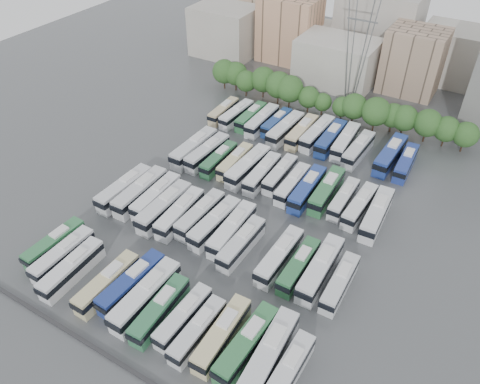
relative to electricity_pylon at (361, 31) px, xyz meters
The scene contains 57 objects.
ground 53.41m from the electricity_pylon, 92.29° to the right, with size 220.00×220.00×0.00m, color #424447.
parapet 85.04m from the electricity_pylon, 91.38° to the right, with size 56.00×0.50×0.50m, color #2D2D30.
tree_line 16.49m from the electricity_pylon, 113.20° to the right, with size 65.52×8.08×8.34m.
city_buildings 26.15m from the electricity_pylon, 113.40° to the left, with size 102.00×35.00×20.00m.
electricity_pylon is the anchor object (origin of this frame).
bus_r0_s0 78.36m from the electricity_pylon, 107.86° to the right, with size 2.81×11.40×3.55m.
bus_r0_s1 78.48m from the electricity_pylon, 105.33° to the right, with size 2.60×11.78×3.69m.
bus_r0_s2 78.98m from the electricity_pylon, 102.59° to the right, with size 3.05×12.15×3.78m.
bus_r0_s4 77.16m from the electricity_pylon, 97.74° to the right, with size 2.72×11.99×3.76m.
bus_r0_s5 74.98m from the electricity_pylon, 95.45° to the right, with size 3.35×12.59×3.91m.
bus_r0_s6 75.54m from the electricity_pylon, 92.75° to the right, with size 3.01×13.39×4.19m.
bus_r0_s7 76.28m from the electricity_pylon, 90.28° to the right, with size 3.10×11.90×3.70m.
bus_r0_s8 75.55m from the electricity_pylon, 87.56° to the right, with size 2.67×11.06×3.45m.
bus_r0_s9 76.56m from the electricity_pylon, 85.27° to the right, with size 2.56×11.06×3.46m.
bus_r0_s10 75.79m from the electricity_pylon, 82.71° to the right, with size 2.99×12.18×3.80m.
bus_r0_s11 75.90m from the electricity_pylon, 79.90° to the right, with size 3.32×12.73×3.96m.
bus_r0_s12 76.34m from the electricity_pylon, 77.37° to the right, with size 3.49×13.40×4.17m.
bus_r0_s13 78.04m from the electricity_pylon, 75.25° to the right, with size 2.67×11.59×3.63m.
bus_r1_s0 62.98m from the electricity_pylon, 112.55° to the right, with size 3.08×13.00×4.06m.
bus_r1_s1 61.16m from the electricity_pylon, 109.95° to the right, with size 3.18×13.28×4.15m.
bus_r1_s2 59.70m from the electricity_pylon, 107.05° to the right, with size 3.08×12.39×3.86m.
bus_r1_s3 60.43m from the electricity_pylon, 103.52° to the right, with size 2.88×13.19×4.14m.
bus_r1_s4 59.63m from the electricity_pylon, 100.36° to the right, with size 3.33×12.50×3.88m.
bus_r1_s5 57.66m from the electricity_pylon, 97.35° to the right, with size 2.89×12.13×3.79m.
bus_r1_s6 57.87m from the electricity_pylon, 93.74° to the right, with size 3.29×12.62×3.93m.
bus_r1_s7 57.68m from the electricity_pylon, 90.18° to the right, with size 3.16×12.79×3.99m.
bus_r1_s8 59.58m from the electricity_pylon, 87.22° to the right, with size 2.75×11.79×3.69m.
bus_r1_s10 59.71m from the electricity_pylon, 80.52° to the right, with size 2.88×12.35×3.86m.
bus_r1_s11 60.59m from the electricity_pylon, 77.17° to the right, with size 2.50×11.45×3.59m.
bus_r1_s12 60.40m from the electricity_pylon, 73.89° to the right, with size 3.07×13.25×4.15m.
bus_r1_s13 62.27m from the electricity_pylon, 70.85° to the right, with size 2.64×11.27×3.52m.
bus_r2_s1 46.21m from the electricity_pylon, 117.75° to the right, with size 3.11×13.47×4.22m.
bus_r2_s2 44.80m from the electricity_pylon, 113.93° to the right, with size 3.33×12.65×3.93m.
bus_r2_s3 44.30m from the electricity_pylon, 109.46° to the right, with size 2.50×11.13×3.49m.
bus_r2_s4 42.49m from the electricity_pylon, 105.44° to the right, with size 2.66×11.19×3.50m.
bus_r2_s5 42.14m from the electricity_pylon, 100.48° to the right, with size 3.36×13.20×4.11m.
bus_r2_s6 42.17m from the electricity_pylon, 95.34° to the right, with size 2.95×12.04×3.76m.
bus_r2_s7 40.47m from the electricity_pylon, 90.87° to the right, with size 2.63×11.29×3.53m.
bus_r2_s8 42.07m from the electricity_pylon, 85.62° to the right, with size 2.62×11.49×3.60m.
bus_r2_s9 42.43m from the electricity_pylon, 81.09° to the right, with size 3.00×12.64×3.95m.
bus_r2_s10 41.74m from the electricity_pylon, 75.82° to the right, with size 3.09×12.71×3.97m.
bus_r2_s11 43.10m from the electricity_pylon, 71.05° to the right, with size 2.41×10.85×3.40m.
bus_r2_s12 44.59m from the electricity_pylon, 67.02° to the right, with size 3.04×11.73×3.65m.
bus_r2_s13 46.52m from the electricity_pylon, 63.36° to the right, with size 3.39×13.06×4.06m.
bus_r3_s0 35.93m from the electricity_pylon, 138.41° to the right, with size 2.61×10.87×3.39m.
bus_r3_s1 33.58m from the electricity_pylon, 134.05° to the right, with size 3.06×11.52×3.58m.
bus_r3_s2 31.10m from the electricity_pylon, 129.66° to the right, with size 2.51×11.33×3.55m.
bus_r3_s3 29.79m from the electricity_pylon, 123.25° to the right, with size 2.77×12.30×3.85m.
bus_r3_s4 27.73m from the electricity_pylon, 118.12° to the right, with size 2.76×11.01×3.43m.
bus_r3_s5 28.03m from the electricity_pylon, 108.37° to the right, with size 3.43×13.03×4.05m.
bus_r3_s6 26.65m from the electricity_pylon, 99.73° to the right, with size 2.72×12.32×3.86m.
bus_r3_s7 25.56m from the electricity_pylon, 90.92° to the right, with size 3.29×12.87×4.01m.
bus_r3_s8 25.99m from the electricity_pylon, 81.29° to the right, with size 2.90×12.70×3.98m.
bus_r3_s9 26.20m from the electricity_pylon, 72.11° to the right, with size 3.25×12.58×3.91m.
bus_r3_s10 28.37m from the electricity_pylon, 65.02° to the right, with size 3.20×12.37×3.85m.
bus_r3_s12 30.20m from the electricity_pylon, 50.56° to the right, with size 3.44×13.47×4.19m.
bus_r3_s13 32.78m from the electricity_pylon, 46.05° to the right, with size 2.91×11.72×3.65m.
Camera 1 is at (32.51, -53.86, 56.09)m, focal length 35.00 mm.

